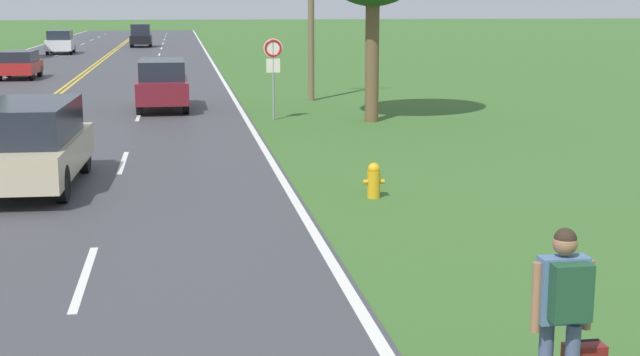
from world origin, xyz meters
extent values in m
cube|color=silver|center=(3.61, 7.50, 0.01)|extent=(0.12, 3.00, 0.00)
cube|color=silver|center=(3.61, 16.50, 0.01)|extent=(0.12, 3.00, 0.00)
cube|color=silver|center=(3.61, 25.50, 0.01)|extent=(0.12, 3.00, 0.00)
cube|color=silver|center=(3.61, 34.50, 0.01)|extent=(0.12, 3.00, 0.00)
cube|color=silver|center=(3.61, 43.50, 0.01)|extent=(0.12, 3.00, 0.00)
cube|color=silver|center=(3.61, 52.50, 0.01)|extent=(0.12, 3.00, 0.00)
cube|color=silver|center=(3.61, 61.50, 0.01)|extent=(0.12, 3.00, 0.00)
cube|color=silver|center=(3.61, 70.50, 0.01)|extent=(0.12, 3.00, 0.00)
cube|color=silver|center=(3.61, 79.50, 0.01)|extent=(0.12, 3.00, 0.00)
cube|color=silver|center=(3.61, 88.50, 0.01)|extent=(0.12, 3.00, 0.00)
cube|color=silver|center=(3.61, 97.50, 0.01)|extent=(0.12, 3.00, 0.00)
cube|color=silver|center=(3.61, 106.50, 0.01)|extent=(0.12, 3.00, 0.00)
cube|color=silver|center=(-3.61, 43.50, 0.01)|extent=(0.12, 3.00, 0.00)
cube|color=silver|center=(-3.61, 52.50, 0.01)|extent=(0.12, 3.00, 0.00)
cube|color=silver|center=(-3.61, 61.50, 0.01)|extent=(0.12, 3.00, 0.00)
cube|color=silver|center=(-3.61, 70.50, 0.01)|extent=(0.12, 3.00, 0.00)
cube|color=silver|center=(-3.61, 79.50, 0.01)|extent=(0.12, 3.00, 0.00)
cube|color=silver|center=(-3.61, 88.50, 0.01)|extent=(0.12, 3.00, 0.00)
cube|color=silver|center=(-3.61, 97.50, 0.01)|extent=(0.12, 3.00, 0.00)
cube|color=silver|center=(-3.61, 106.50, 0.01)|extent=(0.12, 3.00, 0.00)
cube|color=#4C6B93|center=(8.34, 2.77, 1.14)|extent=(0.45, 0.19, 0.62)
sphere|color=#936647|center=(8.34, 2.77, 1.57)|extent=(0.22, 0.22, 0.22)
sphere|color=#2D2319|center=(8.34, 2.77, 1.61)|extent=(0.21, 0.21, 0.21)
cylinder|color=#936647|center=(8.10, 2.77, 1.07)|extent=(0.09, 0.09, 0.65)
cylinder|color=#936647|center=(8.59, 2.76, 1.07)|extent=(0.09, 0.09, 0.65)
cube|color=#1E472D|center=(8.34, 2.59, 1.17)|extent=(0.36, 0.17, 0.52)
cylinder|color=black|center=(8.62, 2.84, 0.60)|extent=(0.27, 0.03, 0.02)
cylinder|color=gold|center=(8.60, 11.87, 0.26)|extent=(0.25, 0.25, 0.51)
sphere|color=gold|center=(8.60, 11.87, 0.56)|extent=(0.24, 0.24, 0.24)
cylinder|color=gold|center=(8.77, 11.87, 0.31)|extent=(0.08, 0.09, 0.09)
cylinder|color=gold|center=(8.43, 11.87, 0.31)|extent=(0.08, 0.09, 0.09)
cylinder|color=gray|center=(7.93, 23.76, 1.27)|extent=(0.07, 0.07, 2.54)
cylinder|color=silver|center=(7.93, 23.74, 2.29)|extent=(0.60, 0.02, 0.60)
torus|color=red|center=(7.93, 23.72, 2.29)|extent=(0.55, 0.07, 0.55)
cube|color=silver|center=(7.93, 23.74, 1.74)|extent=(0.44, 0.02, 0.44)
cylinder|color=brown|center=(10.95, 22.89, 2.11)|extent=(0.43, 0.43, 4.23)
cylinder|color=black|center=(2.74, 12.36, 0.36)|extent=(0.23, 0.72, 0.72)
cylinder|color=black|center=(2.85, 15.39, 0.36)|extent=(0.23, 0.72, 0.72)
cylinder|color=black|center=(1.17, 15.45, 0.36)|extent=(0.23, 0.72, 0.72)
cube|color=#C1B28E|center=(1.96, 13.90, 0.66)|extent=(2.05, 4.95, 0.68)
cube|color=#1E232D|center=(1.96, 13.90, 1.37)|extent=(1.78, 3.48, 0.73)
cylinder|color=black|center=(5.17, 25.76, 0.39)|extent=(0.21, 0.78, 0.78)
cylinder|color=black|center=(3.62, 25.75, 0.39)|extent=(0.21, 0.78, 0.78)
cylinder|color=black|center=(5.13, 28.51, 0.39)|extent=(0.21, 0.78, 0.78)
cylinder|color=black|center=(3.59, 28.49, 0.39)|extent=(0.21, 0.78, 0.78)
cube|color=maroon|center=(4.38, 27.13, 0.72)|extent=(1.80, 4.45, 0.74)
cube|color=#1E232D|center=(4.38, 27.13, 1.42)|extent=(1.57, 3.12, 0.65)
cylinder|color=black|center=(-3.54, 42.51, 0.32)|extent=(0.21, 0.65, 0.65)
cylinder|color=black|center=(-2.01, 42.48, 0.32)|extent=(0.21, 0.65, 0.65)
cylinder|color=black|center=(-2.05, 40.24, 0.32)|extent=(0.21, 0.65, 0.65)
cube|color=#A81E1E|center=(-2.80, 41.37, 0.57)|extent=(1.79, 3.65, 0.56)
cube|color=#1E232D|center=(-2.80, 41.37, 1.11)|extent=(1.56, 2.56, 0.52)
cylinder|color=black|center=(-4.44, 65.04, 0.33)|extent=(0.22, 0.67, 0.66)
cylinder|color=black|center=(-2.80, 65.10, 0.33)|extent=(0.22, 0.67, 0.66)
cylinder|color=black|center=(-4.35, 62.36, 0.33)|extent=(0.22, 0.67, 0.66)
cylinder|color=black|center=(-2.71, 62.41, 0.33)|extent=(0.22, 0.67, 0.66)
cube|color=white|center=(-3.58, 63.73, 0.68)|extent=(1.98, 4.39, 0.76)
cube|color=#1E232D|center=(-3.58, 63.73, 1.39)|extent=(1.72, 3.09, 0.66)
cylinder|color=black|center=(2.65, 72.23, 0.30)|extent=(0.20, 0.61, 0.61)
cylinder|color=black|center=(1.09, 72.23, 0.30)|extent=(0.20, 0.61, 0.61)
cylinder|color=black|center=(2.65, 74.68, 0.30)|extent=(0.20, 0.61, 0.61)
cylinder|color=black|center=(1.09, 74.67, 0.30)|extent=(0.20, 0.61, 0.61)
cube|color=black|center=(1.87, 73.45, 0.63)|extent=(1.77, 3.94, 0.71)
cube|color=#1E232D|center=(1.87, 73.45, 1.46)|extent=(1.56, 2.76, 0.95)
camera|label=1|loc=(4.96, -4.51, 3.69)|focal=50.00mm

